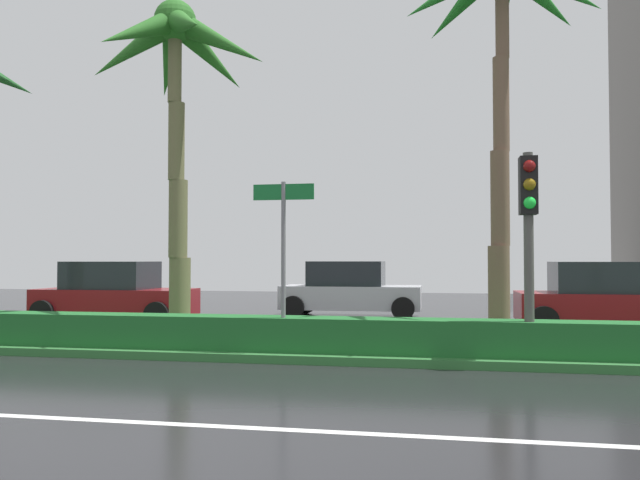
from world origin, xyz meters
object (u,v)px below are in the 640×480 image
Objects in this scene: car_in_traffic_third at (606,298)px; car_in_traffic_second at (350,290)px; palm_tree_centre_left at (177,68)px; traffic_signal_median_right at (529,216)px; palm_tree_centre at (503,8)px; car_in_traffic_leading at (114,294)px; street_name_sign at (283,242)px.

car_in_traffic_second is at bearing 155.61° from car_in_traffic_third.
palm_tree_centre_left is 7.96m from traffic_signal_median_right.
palm_tree_centre_left is at bearing 165.50° from traffic_signal_median_right.
palm_tree_centre is 12.32m from car_in_traffic_leading.
street_name_sign is at bearing -151.48° from palm_tree_centre.
palm_tree_centre reaches higher than car_in_traffic_second.
palm_tree_centre reaches higher than traffic_signal_median_right.
palm_tree_centre is at bearing 2.95° from palm_tree_centre_left.
street_name_sign is 0.70× the size of car_in_traffic_third.
street_name_sign is at bearing -89.69° from car_in_traffic_second.
street_name_sign reaches higher than car_in_traffic_leading.
palm_tree_centre_left is at bearing -157.64° from car_in_traffic_third.
traffic_signal_median_right is 0.79× the size of car_in_traffic_leading.
car_in_traffic_third is (12.95, 0.23, 0.00)m from car_in_traffic_leading.
palm_tree_centre_left reaches higher than car_in_traffic_second.
palm_tree_centre_left is 5.07m from street_name_sign.
car_in_traffic_third is at bearing 52.63° from palm_tree_centre.
traffic_signal_median_right is 4.18m from street_name_sign.
car_in_traffic_second is at bearing 90.31° from street_name_sign.
street_name_sign is 8.94m from car_in_traffic_third.
car_in_traffic_third is (6.77, -3.07, 0.00)m from car_in_traffic_second.
palm_tree_centre is 1.89× the size of car_in_traffic_leading.
car_in_traffic_leading is at bearing 132.64° from palm_tree_centre_left.
palm_tree_centre_left is at bearing -47.36° from car_in_traffic_leading.
traffic_signal_median_right is at bearing -27.92° from car_in_traffic_leading.
traffic_signal_median_right is at bearing -85.72° from palm_tree_centre.
car_in_traffic_leading is 1.00× the size of car_in_traffic_second.
car_in_traffic_second is at bearing 28.12° from car_in_traffic_leading.
palm_tree_centre_left is 2.12× the size of traffic_signal_median_right.
car_in_traffic_leading is 1.00× the size of car_in_traffic_third.
car_in_traffic_second is 7.44m from car_in_traffic_third.
palm_tree_centre reaches higher than street_name_sign.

